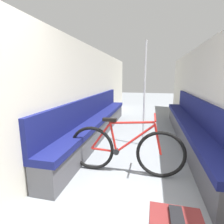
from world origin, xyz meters
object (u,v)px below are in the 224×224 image
(bench_seat_row_left, at_px, (98,123))
(bicycle, at_px, (125,150))
(bench_seat_row_right, at_px, (190,128))
(grab_pole_near, at_px, (144,97))

(bench_seat_row_left, relative_size, bicycle, 2.72)
(bench_seat_row_left, bearing_deg, bench_seat_row_right, 0.00)
(grab_pole_near, bearing_deg, bench_seat_row_left, 162.39)
(bench_seat_row_left, xyz_separation_m, bicycle, (0.89, -1.53, 0.04))
(bicycle, bearing_deg, bench_seat_row_left, 123.45)
(bicycle, distance_m, grab_pole_near, 1.37)
(bench_seat_row_right, relative_size, bicycle, 2.72)
(bicycle, height_order, grab_pole_near, grab_pole_near)
(bench_seat_row_right, height_order, grab_pole_near, grab_pole_near)
(bench_seat_row_right, bearing_deg, grab_pole_near, -160.22)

